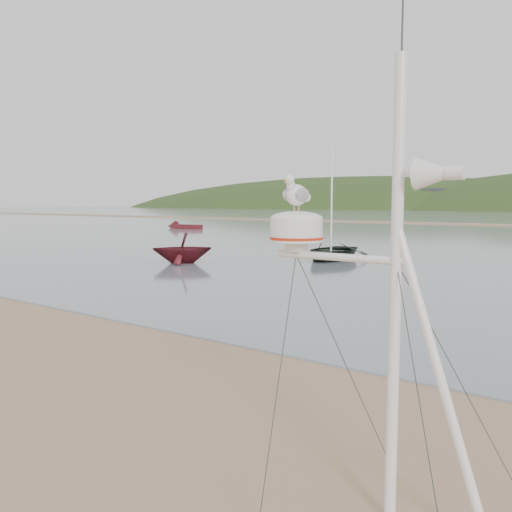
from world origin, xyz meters
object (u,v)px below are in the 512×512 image
Objects in this scene: boat_red at (182,234)px; dinghy_red_far at (180,226)px; mast_rig at (384,391)px; boat_dark at (331,218)px.

boat_red is 0.58× the size of dinghy_red_far.
boat_red reaches higher than dinghy_red_far.
mast_rig reaches higher than dinghy_red_far.
mast_rig is at bearing 2.80° from boat_red.
mast_rig reaches higher than boat_red.
boat_red is (-5.13, -5.79, -0.74)m from boat_dark.
mast_rig is 1.86× the size of boat_red.
boat_red is at bearing -44.71° from dinghy_red_far.
dinghy_red_far is (-30.05, 18.88, -1.92)m from boat_dark.
boat_dark is (-11.87, 20.19, 0.92)m from mast_rig.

